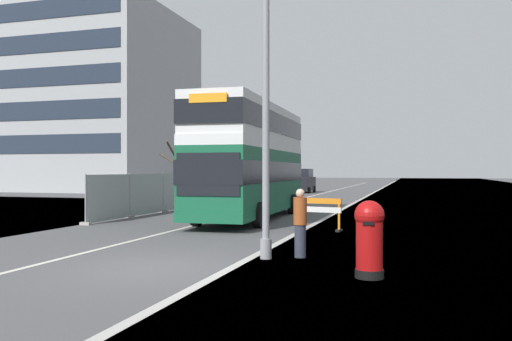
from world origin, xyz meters
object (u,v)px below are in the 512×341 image
Objects in this scene: red_pillar_postbox at (369,235)px; pedestrian_at_kerb at (300,223)px; roadworks_barrier at (320,210)px; car_receding_mid at (302,181)px; car_oncoming_near at (278,185)px; double_decker_bus at (251,159)px; lamppost_foreground at (266,110)px.

pedestrian_at_kerb is at bearing 132.19° from red_pillar_postbox.
red_pillar_postbox reaches higher than roadworks_barrier.
car_oncoming_near is at bearing -90.41° from car_receding_mid.
double_decker_bus is 2.66× the size of car_receding_mid.
roadworks_barrier is 23.62m from car_oncoming_near.
red_pillar_postbox is (2.67, -1.64, -2.85)m from lamppost_foreground.
double_decker_bus reaches higher than red_pillar_postbox.
lamppost_foreground is 4.96× the size of red_pillar_postbox.
car_receding_mid reaches higher than roadworks_barrier.
car_oncoming_near is (-7.40, 22.43, 0.21)m from roadworks_barrier.
lamppost_foreground is 4.24m from red_pillar_postbox.
pedestrian_at_kerb is (7.95, -28.53, -0.08)m from car_oncoming_near.
red_pillar_postbox is 8.55m from roadworks_barrier.
double_decker_bus reaches higher than roadworks_barrier.
double_decker_bus is at bearing 109.29° from lamppost_foreground.
car_receding_mid is 2.51× the size of pedestrian_at_kerb.
car_oncoming_near is (-9.85, 30.62, 0.09)m from red_pillar_postbox.
double_decker_bus reaches higher than pedestrian_at_kerb.
car_oncoming_near is (-7.18, 28.98, -2.77)m from lamppost_foreground.
pedestrian_at_kerb is at bearing -65.97° from double_decker_bus.
pedestrian_at_kerb is at bearing -84.80° from roadworks_barrier.
double_decker_bus is 13.51m from red_pillar_postbox.
roadworks_barrier is 0.94× the size of pedestrian_at_kerb.
car_oncoming_near is at bearing 100.88° from double_decker_bus.
double_decker_bus is 19.21m from car_oncoming_near.
double_decker_bus is 10.84m from lamppost_foreground.
roadworks_barrier is at bearing 95.20° from pedestrian_at_kerb.
pedestrian_at_kerb reaches higher than roadworks_barrier.
car_oncoming_near is 29.62m from pedestrian_at_kerb.
red_pillar_postbox is 41.18m from car_receding_mid.
lamppost_foreground is 2.99m from pedestrian_at_kerb.
lamppost_foreground is at bearing -70.71° from double_decker_bus.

